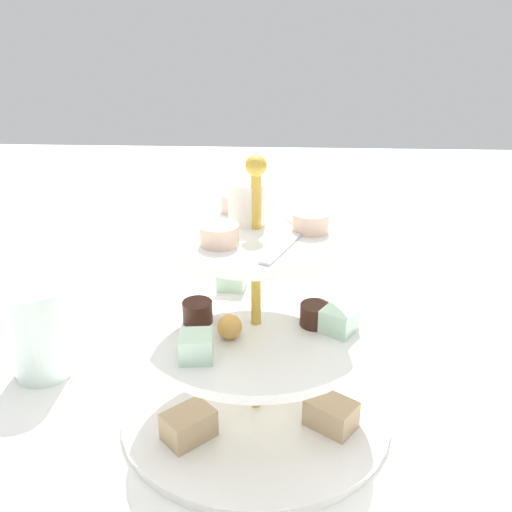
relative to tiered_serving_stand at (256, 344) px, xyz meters
name	(u,v)px	position (x,y,z in m)	size (l,w,h in m)	color
ground_plane	(256,413)	(0.00, 0.00, -0.09)	(2.40, 2.40, 0.00)	white
tiered_serving_stand	(256,344)	(0.00, 0.00, 0.00)	(0.29, 0.29, 0.28)	white
water_glass_tall_right	(39,332)	(0.06, 0.25, -0.03)	(0.07, 0.07, 0.11)	silver
butter_knife_left	(280,282)	(0.31, -0.02, -0.08)	(0.17, 0.01, 0.00)	silver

